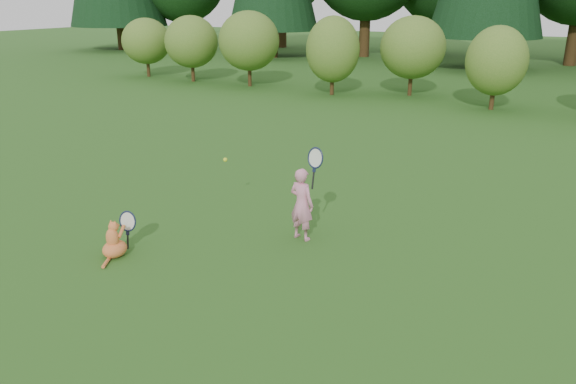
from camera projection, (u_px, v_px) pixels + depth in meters
The scene contains 5 objects.
ground at pixel (246, 257), 7.42m from camera, with size 100.00×100.00×0.00m, color #205417.
shrub_row at pixel (462, 59), 17.80m from camera, with size 28.00×3.00×2.80m, color #436F22, non-canonical shape.
child at pixel (302, 203), 7.81m from camera, with size 0.60×0.37×1.56m.
cat at pixel (114, 238), 7.38m from camera, with size 0.36×0.66×0.69m.
tennis_ball at pixel (225, 160), 8.79m from camera, with size 0.07×0.07×0.07m.
Camera 1 is at (3.64, -5.68, 3.25)m, focal length 35.00 mm.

